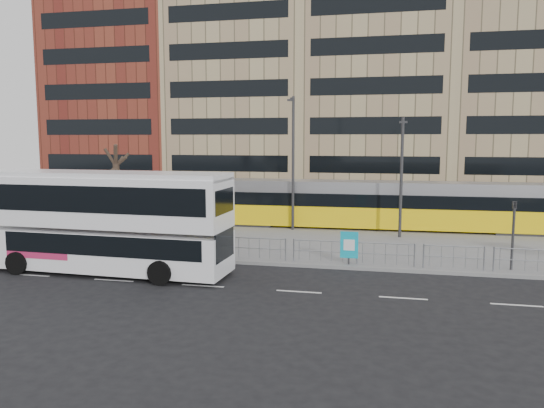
% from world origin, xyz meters
% --- Properties ---
extents(ground, '(120.00, 120.00, 0.00)m').
position_xyz_m(ground, '(0.00, 0.00, 0.00)').
color(ground, black).
rests_on(ground, ground).
extents(plaza, '(64.00, 24.00, 0.15)m').
position_xyz_m(plaza, '(0.00, 12.00, 0.07)').
color(plaza, slate).
rests_on(plaza, ground).
extents(kerb, '(64.00, 0.25, 0.17)m').
position_xyz_m(kerb, '(0.00, 0.05, 0.07)').
color(kerb, gray).
rests_on(kerb, ground).
extents(building_row, '(70.40, 18.40, 31.20)m').
position_xyz_m(building_row, '(1.55, 34.27, 12.91)').
color(building_row, brown).
rests_on(building_row, ground).
extents(pedestrian_barrier, '(32.07, 0.07, 1.10)m').
position_xyz_m(pedestrian_barrier, '(2.00, 0.50, 0.98)').
color(pedestrian_barrier, '#97999F').
rests_on(pedestrian_barrier, plaza).
extents(road_markings, '(62.00, 0.12, 0.01)m').
position_xyz_m(road_markings, '(1.00, -4.00, 0.01)').
color(road_markings, white).
rests_on(road_markings, ground).
extents(double_decker_bus, '(11.46, 3.24, 4.55)m').
position_xyz_m(double_decker_bus, '(-7.01, -2.82, 2.46)').
color(double_decker_bus, white).
rests_on(double_decker_bus, ground).
extents(tram, '(26.24, 2.95, 3.09)m').
position_xyz_m(tram, '(4.83, 10.98, 1.70)').
color(tram, yellow).
rests_on(tram, plaza).
extents(ad_panel, '(0.83, 0.09, 1.56)m').
position_xyz_m(ad_panel, '(3.64, 0.40, 1.06)').
color(ad_panel, '#2D2D30').
rests_on(ad_panel, plaza).
extents(pedestrian, '(0.62, 0.75, 1.76)m').
position_xyz_m(pedestrian, '(-3.86, 5.09, 1.03)').
color(pedestrian, black).
rests_on(pedestrian, plaza).
extents(traffic_light_west, '(0.23, 0.25, 3.10)m').
position_xyz_m(traffic_light_west, '(-9.10, 0.80, 2.12)').
color(traffic_light_west, '#2D2D30').
rests_on(traffic_light_west, plaza).
extents(traffic_light_east, '(0.20, 0.23, 3.10)m').
position_xyz_m(traffic_light_east, '(10.84, 0.94, 2.12)').
color(traffic_light_east, '#2D2D30').
rests_on(traffic_light_east, plaza).
extents(lamp_post_west, '(0.45, 1.04, 8.51)m').
position_xyz_m(lamp_post_west, '(-0.60, 9.28, 4.78)').
color(lamp_post_west, '#2D2D30').
rests_on(lamp_post_west, plaza).
extents(lamp_post_east, '(0.45, 1.04, 7.09)m').
position_xyz_m(lamp_post_east, '(6.11, 8.00, 4.06)').
color(lamp_post_east, '#2D2D30').
rests_on(lamp_post_east, plaza).
extents(bare_tree, '(4.71, 4.71, 7.72)m').
position_xyz_m(bare_tree, '(-12.76, 8.90, 5.72)').
color(bare_tree, '#30221A').
rests_on(bare_tree, plaza).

